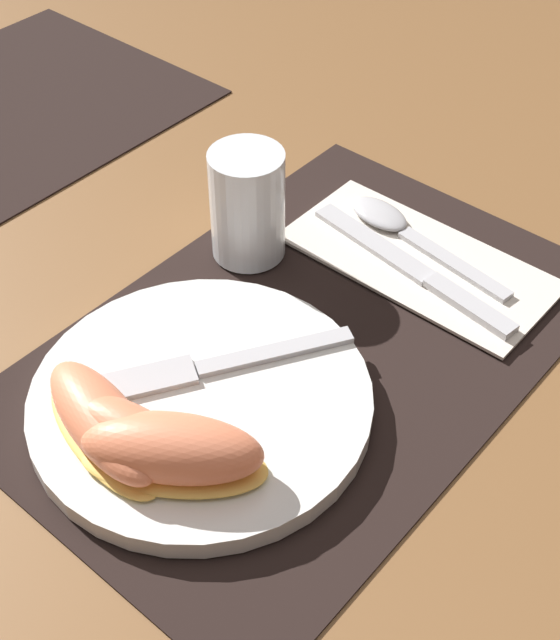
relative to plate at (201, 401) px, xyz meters
name	(u,v)px	position (x,y,z in m)	size (l,w,h in m)	color
ground_plane	(307,346)	(0.10, -0.02, -0.01)	(3.00, 3.00, 0.00)	brown
placemat	(307,344)	(0.10, -0.02, -0.01)	(0.48, 0.31, 0.00)	black
plate	(201,401)	(0.00, 0.00, 0.00)	(0.25, 0.25, 0.02)	white
juice_glass	(248,211)	(0.16, 0.09, 0.03)	(0.06, 0.06, 0.10)	silver
napkin	(418,260)	(0.24, -0.03, -0.01)	(0.11, 0.23, 0.00)	silver
knife	(415,270)	(0.22, -0.03, 0.00)	(0.05, 0.21, 0.01)	#BCBCC1
spoon	(398,227)	(0.26, 0.01, 0.00)	(0.05, 0.18, 0.01)	#BCBCC1
fork	(205,366)	(0.02, 0.01, 0.01)	(0.17, 0.12, 0.00)	#BCBCC1
citrus_wedge_0	(102,423)	(-0.07, 0.02, 0.02)	(0.08, 0.14, 0.04)	#F7C656
citrus_wedge_1	(132,438)	(-0.07, 0.00, 0.02)	(0.06, 0.12, 0.04)	#F7C656
citrus_wedge_2	(172,451)	(-0.06, -0.03, 0.03)	(0.11, 0.13, 0.04)	#F7C656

